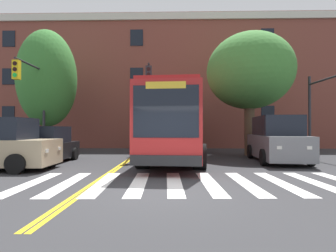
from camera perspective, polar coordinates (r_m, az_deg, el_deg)
ground_plane at (r=7.27m, az=-1.73°, el=-14.04°), size 120.00×120.00×0.00m
crosswalk at (r=8.35m, az=5.27°, el=-12.24°), size 10.50×3.98×0.01m
lane_line_yellow_inner at (r=22.36m, az=-5.17°, el=-4.89°), size 0.12×36.00×0.01m
lane_line_yellow_outer at (r=22.34m, az=-4.76°, el=-4.90°), size 0.12×36.00×0.01m
city_bus at (r=14.54m, az=1.78°, el=0.46°), size 3.44×11.67×3.57m
car_black_near_lane at (r=14.21m, az=-25.05°, el=-4.07°), size 2.14×4.52×1.80m
car_grey_far_lane at (r=14.51m, az=22.56°, el=-2.86°), size 2.60×5.04×2.33m
car_white_behind_bus at (r=22.61m, az=0.24°, el=-2.03°), size 2.39×4.94×2.36m
traffic_light_near_corner at (r=16.53m, az=30.99°, el=4.81°), size 0.35×3.60×4.82m
traffic_light_far_corner at (r=17.44m, az=-27.20°, el=6.68°), size 0.35×3.28×5.78m
traffic_light_overhead at (r=16.41m, az=-4.13°, el=6.89°), size 0.53×3.62×5.77m
street_tree_curbside_large at (r=17.82m, az=17.29°, el=11.23°), size 6.90×7.12×7.78m
street_tree_curbside_small at (r=20.10m, az=-24.75°, el=9.34°), size 4.59×4.91×8.47m
building_facade at (r=26.96m, az=6.42°, el=8.37°), size 41.88×8.47×11.75m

